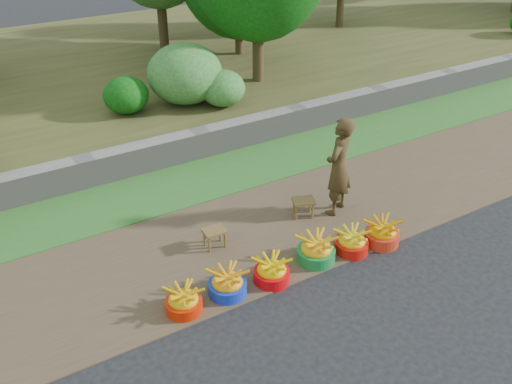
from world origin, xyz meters
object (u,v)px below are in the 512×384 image
stool_left (214,233)px  stool_right (303,203)px  basin_e (352,242)px  basin_c (272,271)px  basin_d (316,250)px  basin_f (382,233)px  vendor_woman (339,167)px  basin_b (227,284)px  basin_a (184,301)px

stool_left → stool_right: bearing=0.2°
stool_left → basin_e: bearing=-34.0°
basin_c → basin_d: basin_d is taller
stool_right → basin_f: bearing=-63.4°
basin_e → vendor_woman: (0.47, 0.99, 0.67)m
basin_b → basin_e: bearing=-3.0°
basin_b → basin_e: size_ratio=1.04×
basin_e → stool_left: bearing=146.0°
basin_f → stool_right: basin_f is taller
basin_f → vendor_woman: bearing=93.0°
basin_a → stool_left: bearing=46.3°
basin_a → basin_f: basin_f is taller
basin_d → vendor_woman: vendor_woman is taller
basin_c → vendor_woman: 2.18m
basin_a → stool_left: basin_a is taller
basin_d → stool_right: 1.16m
basin_c → basin_b: bearing=173.5°
basin_d → basin_e: bearing=-8.8°
basin_b → basin_f: size_ratio=0.98×
vendor_woman → basin_b: bearing=-9.9°
basin_d → basin_f: 1.12m
basin_b → vendor_woman: size_ratio=0.32×
basin_d → basin_e: (0.58, -0.09, -0.02)m
basin_b → basin_d: 1.43m
stool_left → basin_b: bearing=-108.5°
basin_e → stool_right: 1.14m
basin_a → basin_c: bearing=-3.3°
basin_c → stool_left: 1.14m
basin_a → stool_right: bearing=21.8°
stool_right → basin_b: bearing=-152.1°
basin_d → basin_e: 0.58m
basin_c → stool_right: (1.30, 1.10, 0.10)m
basin_c → stool_right: 1.70m
basin_b → stool_right: size_ratio=1.24×
basin_b → basin_c: size_ratio=1.04×
basin_b → basin_f: 2.54m
basin_a → basin_b: 0.63m
stool_right → basin_d: bearing=-116.0°
basin_c → vendor_woman: vendor_woman is taller
basin_a → stool_left: (0.97, 1.02, 0.09)m
stool_right → stool_left: bearing=-179.8°
basin_d → basin_f: bearing=-7.8°
basin_c → stool_right: size_ratio=1.20×
basin_d → basin_f: (1.11, -0.15, -0.01)m
basin_e → basin_f: basin_f is taller
basin_a → basin_b: basin_b is taller
basin_f → vendor_woman: vendor_woman is taller
basin_a → vendor_woman: size_ratio=0.29×
basin_a → basin_c: basin_c is taller
basin_b → vendor_woman: (2.48, 0.88, 0.66)m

